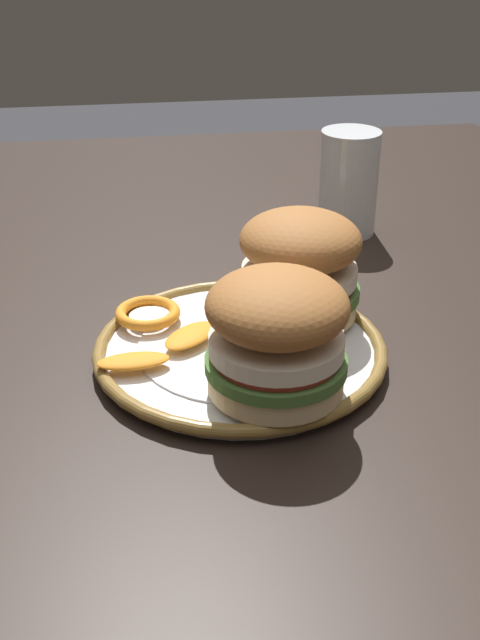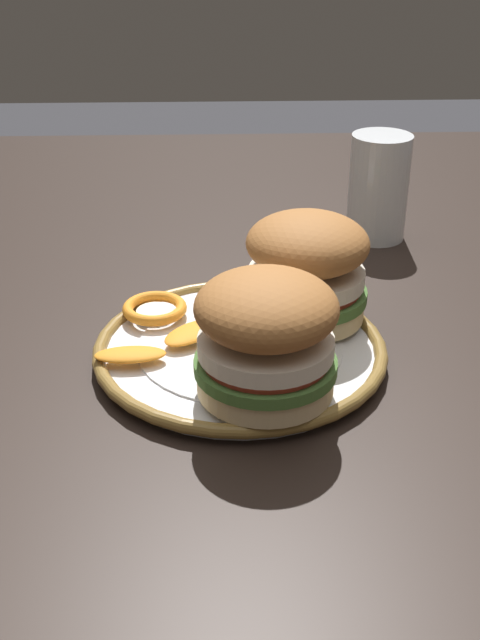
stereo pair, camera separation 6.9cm
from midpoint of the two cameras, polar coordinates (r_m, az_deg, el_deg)
The scene contains 8 objects.
dining_table at distance 0.75m, azimuth -3.53°, elevation -7.99°, with size 1.50×1.10×0.71m.
dinner_plate at distance 0.71m, azimuth -2.80°, elevation -2.25°, with size 0.26×0.26×0.02m.
sandwich_half_left at distance 0.73m, azimuth 1.59°, elevation 3.98°, with size 0.14×0.14×0.10m.
sandwich_half_right at distance 0.62m, azimuth -0.56°, elevation -1.00°, with size 0.15×0.15×0.10m.
orange_peel_curled at distance 0.75m, azimuth -9.26°, elevation 0.41°, with size 0.09×0.09×0.01m.
orange_peel_strip_long at distance 0.71m, azimuth -6.36°, elevation -1.19°, with size 0.06×0.06×0.01m.
orange_peel_strip_short at distance 0.68m, azimuth -10.56°, elevation -2.99°, with size 0.03×0.06×0.01m.
drinking_glass at distance 0.97m, azimuth 5.69°, elevation 9.20°, with size 0.07×0.07×0.12m.
Camera 1 is at (-0.60, 0.08, 1.08)m, focal length 44.66 mm.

